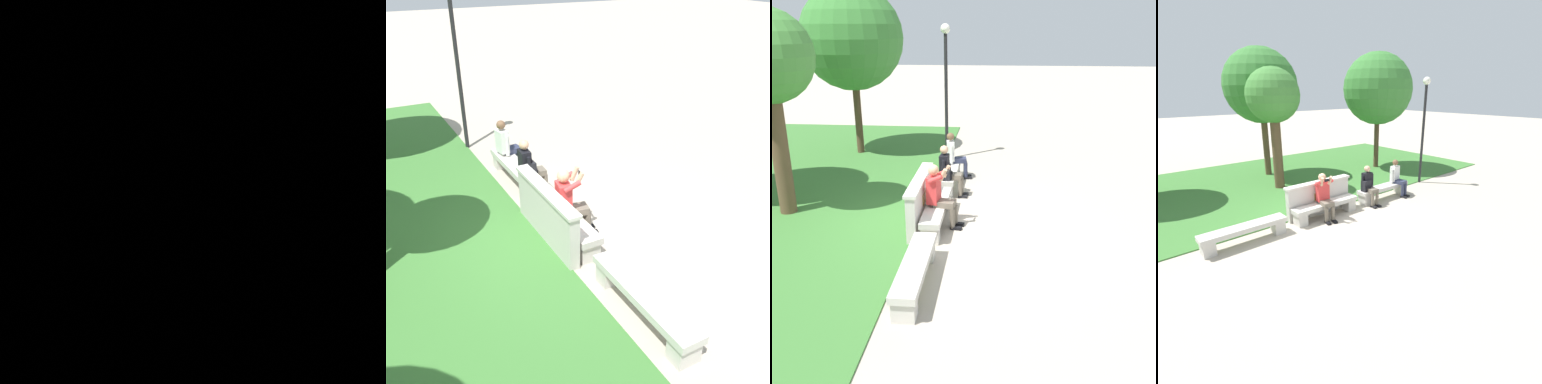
# 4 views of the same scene
# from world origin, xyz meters

# --- Properties ---
(ground_plane) EXTENTS (80.00, 80.00, 0.00)m
(ground_plane) POSITION_xyz_m (0.00, 0.00, 0.00)
(ground_plane) COLOR #B2A593
(grass_strip) EXTENTS (18.93, 8.00, 0.03)m
(grass_strip) POSITION_xyz_m (0.00, 4.38, 0.01)
(grass_strip) COLOR #3D7533
(grass_strip) RESTS_ON ground
(bench_main) EXTENTS (2.09, 0.40, 0.45)m
(bench_main) POSITION_xyz_m (-2.42, 0.00, 0.30)
(bench_main) COLOR beige
(bench_main) RESTS_ON ground
(bench_near) EXTENTS (2.09, 0.40, 0.45)m
(bench_near) POSITION_xyz_m (0.00, 0.00, 0.30)
(bench_near) COLOR beige
(bench_near) RESTS_ON ground
(bench_mid) EXTENTS (2.09, 0.40, 0.45)m
(bench_mid) POSITION_xyz_m (2.42, 0.00, 0.30)
(bench_mid) COLOR beige
(bench_mid) RESTS_ON ground
(backrest_wall_with_plaque) EXTENTS (2.17, 0.24, 1.01)m
(backrest_wall_with_plaque) POSITION_xyz_m (0.00, 0.34, 0.52)
(backrest_wall_with_plaque) COLOR beige
(backrest_wall_with_plaque) RESTS_ON ground
(person_photographer) EXTENTS (0.51, 0.76, 1.32)m
(person_photographer) POSITION_xyz_m (-0.10, -0.08, 0.74)
(person_photographer) COLOR black
(person_photographer) RESTS_ON ground
(person_distant) EXTENTS (0.48, 0.69, 1.26)m
(person_distant) POSITION_xyz_m (1.67, -0.07, 0.67)
(person_distant) COLOR black
(person_distant) RESTS_ON ground
(person_companion) EXTENTS (0.48, 0.71, 1.26)m
(person_companion) POSITION_xyz_m (3.03, -0.07, 0.67)
(person_companion) COLOR black
(person_companion) RESTS_ON ground
(backpack) EXTENTS (0.28, 0.24, 0.43)m
(backpack) POSITION_xyz_m (1.58, -0.03, 0.63)
(backpack) COLOR black
(backpack) RESTS_ON bench_mid
(tree_behind_wall) EXTENTS (3.09, 3.09, 5.11)m
(tree_behind_wall) POSITION_xyz_m (5.35, 3.26, 3.55)
(tree_behind_wall) COLOR #4C3826
(tree_behind_wall) RESTS_ON ground
(tree_left_background) EXTENTS (2.93, 2.93, 5.15)m
(tree_left_background) POSITION_xyz_m (0.82, 5.35, 3.66)
(tree_left_background) COLOR brown
(tree_left_background) RESTS_ON ground
(tree_far_back) EXTENTS (1.88, 1.88, 4.29)m
(tree_far_back) POSITION_xyz_m (0.30, 3.37, 3.25)
(tree_far_back) COLOR brown
(tree_far_back) RESTS_ON ground
(lamp_post) EXTENTS (0.28, 0.28, 3.98)m
(lamp_post) POSITION_xyz_m (4.92, 0.37, 2.59)
(lamp_post) COLOR black
(lamp_post) RESTS_ON ground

